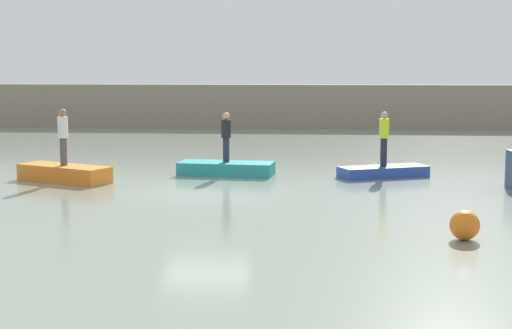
# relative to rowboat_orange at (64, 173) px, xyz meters

# --- Properties ---
(ground_plane) EXTENTS (120.00, 120.00, 0.00)m
(ground_plane) POSITION_rel_rowboat_orange_xyz_m (4.82, -1.75, -0.26)
(ground_plane) COLOR gray
(embankment_wall) EXTENTS (80.00, 1.20, 2.54)m
(embankment_wall) POSITION_rel_rowboat_orange_xyz_m (4.82, 21.71, 1.02)
(embankment_wall) COLOR gray
(embankment_wall) RESTS_ON ground_plane
(rowboat_orange) EXTENTS (3.30, 2.31, 0.51)m
(rowboat_orange) POSITION_rel_rowboat_orange_xyz_m (0.00, 0.00, 0.00)
(rowboat_orange) COLOR orange
(rowboat_orange) RESTS_ON ground_plane
(rowboat_teal) EXTENTS (3.28, 1.54, 0.44)m
(rowboat_teal) POSITION_rel_rowboat_orange_xyz_m (4.99, 1.82, -0.04)
(rowboat_teal) COLOR teal
(rowboat_teal) RESTS_ON ground_plane
(rowboat_blue) EXTENTS (3.11, 2.09, 0.36)m
(rowboat_blue) POSITION_rel_rowboat_orange_xyz_m (10.23, 1.75, -0.08)
(rowboat_blue) COLOR #2B4CAD
(rowboat_blue) RESTS_ON ground_plane
(person_white_shirt) EXTENTS (0.32, 0.32, 1.80)m
(person_white_shirt) POSITION_rel_rowboat_orange_xyz_m (0.00, 0.00, 1.27)
(person_white_shirt) COLOR #4C4C56
(person_white_shirt) RESTS_ON rowboat_orange
(person_hiviz_shirt) EXTENTS (0.32, 0.32, 1.81)m
(person_hiviz_shirt) POSITION_rel_rowboat_orange_xyz_m (10.23, 1.75, 1.12)
(person_hiviz_shirt) COLOR #232838
(person_hiviz_shirt) RESTS_ON rowboat_blue
(person_dark_shirt) EXTENTS (0.32, 0.32, 1.67)m
(person_dark_shirt) POSITION_rel_rowboat_orange_xyz_m (4.99, 1.82, 1.12)
(person_dark_shirt) COLOR #232838
(person_dark_shirt) RESTS_ON rowboat_teal
(mooring_buoy) EXTENTS (0.64, 0.64, 0.64)m
(mooring_buoy) POSITION_rel_rowboat_orange_xyz_m (11.17, -7.53, 0.06)
(mooring_buoy) COLOR orange
(mooring_buoy) RESTS_ON ground_plane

